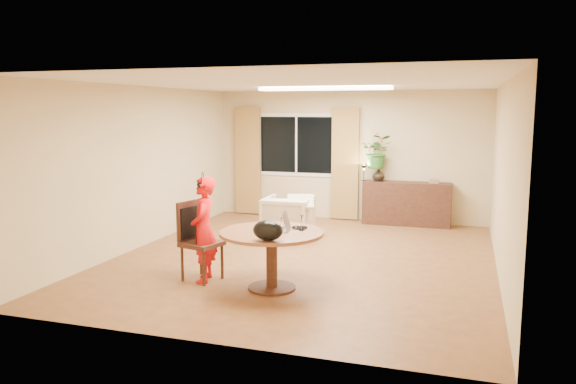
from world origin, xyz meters
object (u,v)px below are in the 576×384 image
object	(u,v)px
dining_table	(272,244)
armchair	(288,217)
dining_chair	(202,241)
sideboard	(407,204)
child	(204,229)

from	to	relation	value
dining_table	armchair	bearing A→B (deg)	103.49
dining_table	dining_chair	size ratio (longest dim) A/B	1.25
armchair	sideboard	xyz separation A→B (m)	(1.84, 1.79, 0.05)
dining_table	child	world-z (taller)	child
dining_chair	child	world-z (taller)	child
child	sideboard	size ratio (longest dim) A/B	0.82
child	dining_chair	bearing A→B (deg)	-136.85
dining_table	dining_chair	xyz separation A→B (m)	(-0.99, 0.07, -0.06)
dining_chair	armchair	distance (m)	2.67
sideboard	dining_chair	bearing A→B (deg)	-116.10
sideboard	dining_table	bearing A→B (deg)	-104.69
dining_table	child	size ratio (longest dim) A/B	0.94
dining_chair	child	distance (m)	0.18
dining_chair	dining_table	bearing A→B (deg)	10.66
child	dining_table	bearing A→B (deg)	70.00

